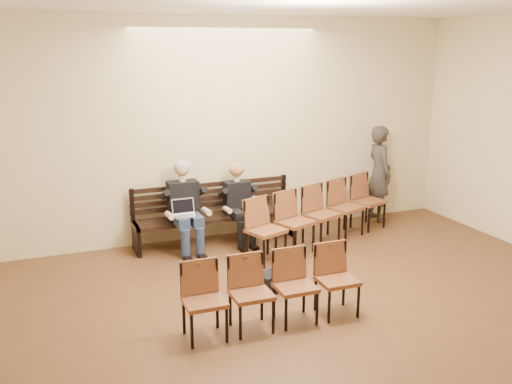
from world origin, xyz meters
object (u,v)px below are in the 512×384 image
chair_row_front (321,215)px  chair_row_back (274,291)px  bag (271,283)px  seated_man (185,206)px  seated_woman (239,207)px  laptop (186,218)px  water_bottle (254,211)px  passerby (380,166)px  bench (216,229)px

chair_row_front → chair_row_back: size_ratio=1.41×
bag → seated_man: bearing=107.0°
seated_woman → laptop: size_ratio=3.37×
chair_row_back → water_bottle: bearing=74.1°
laptop → passerby: size_ratio=0.17×
bench → seated_woman: (0.35, -0.12, 0.35)m
seated_woman → passerby: (2.71, 0.21, 0.40)m
bench → passerby: passerby is taller
bench → chair_row_front: size_ratio=0.91×
seated_man → chair_row_front: (2.05, -0.53, -0.22)m
chair_row_front → laptop: bearing=152.1°
laptop → bag: size_ratio=0.99×
laptop → chair_row_front: bearing=5.2°
water_bottle → passerby: 2.62m
seated_woman → bag: seated_woman is taller
passerby → chair_row_front: (-1.53, -0.74, -0.51)m
seated_man → water_bottle: 1.07m
bench → laptop: bearing=-149.4°
bag → chair_row_front: 2.05m
bench → laptop: 0.75m
bench → seated_man: size_ratio=1.90×
water_bottle → bag: 1.81m
bench → seated_woman: seated_woman is taller
water_bottle → chair_row_back: 2.65m
bench → chair_row_back: 2.89m
bench → chair_row_back: chair_row_back is taller
bench → seated_man: bearing=-167.2°
bench → seated_man: seated_man is taller
seated_man → bag: bearing=-73.0°
bench → chair_row_back: size_ratio=1.28×
seated_woman → bag: size_ratio=3.34×
laptop → passerby: bearing=20.3°
seated_woman → seated_man: bearing=180.0°
bench → laptop: (-0.58, -0.34, 0.35)m
chair_row_front → passerby: bearing=6.1°
water_bottle → bag: water_bottle is taller
seated_woman → chair_row_front: (1.18, -0.53, -0.11)m
bag → passerby: passerby is taller
bag → passerby: bearing=35.3°
passerby → chair_row_back: size_ratio=0.96×
bench → water_bottle: (0.51, -0.34, 0.34)m
bench → chair_row_back: bearing=-95.2°
bench → bag: (0.06, -2.04, -0.10)m
chair_row_back → bench: bearing=85.9°
chair_row_back → seated_woman: bearing=78.6°
bag → chair_row_front: (1.47, 1.39, 0.34)m
bag → chair_row_back: 0.93m
seated_man → laptop: (-0.05, -0.22, -0.11)m
seated_man → passerby: 3.61m
seated_man → chair_row_front: seated_man is taller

